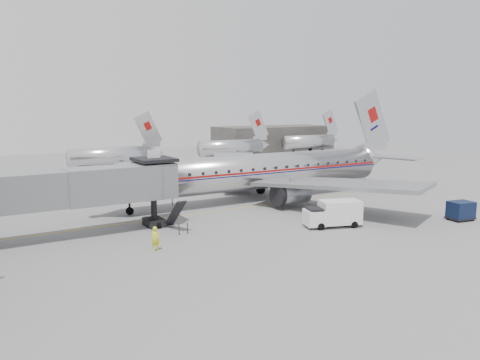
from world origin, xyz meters
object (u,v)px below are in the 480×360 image
at_px(service_van, 333,213).
at_px(baggage_cart_navy, 461,210).
at_px(airliner, 264,171).
at_px(ramp_worker, 156,239).

height_order(service_van, baggage_cart_navy, service_van).
relative_size(airliner, baggage_cart_navy, 16.04).
relative_size(airliner, service_van, 7.63).
height_order(service_van, ramp_worker, service_van).
height_order(airliner, ramp_worker, airliner).
bearing_deg(airliner, baggage_cart_navy, -60.50).
bearing_deg(airliner, ramp_worker, -145.21).
bearing_deg(baggage_cart_navy, service_van, 168.89).
xyz_separation_m(airliner, service_van, (-2.12, -14.30, -2.08)).
bearing_deg(service_van, baggage_cart_navy, -2.09).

